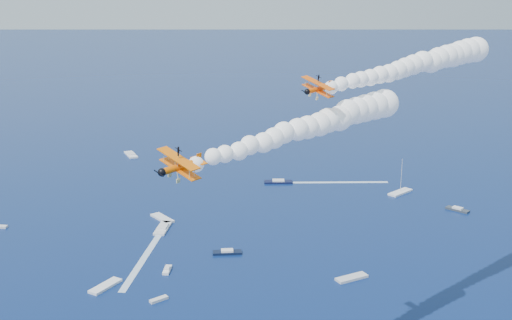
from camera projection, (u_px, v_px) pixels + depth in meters
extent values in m
cube|color=black|center=(278.00, 182.00, 253.86)|extent=(11.44, 4.85, 0.70)
cube|color=silver|center=(163.00, 228.00, 207.10)|extent=(6.28, 11.91, 0.70)
cube|color=silver|center=(352.00, 278.00, 172.90)|extent=(9.58, 5.87, 0.70)
cube|color=white|center=(162.00, 218.00, 215.57)|extent=(8.18, 10.69, 0.70)
cube|color=black|center=(227.00, 252.00, 188.75)|extent=(8.64, 3.24, 0.70)
cube|color=white|center=(400.00, 192.00, 241.67)|extent=(11.21, 9.43, 0.70)
cube|color=#313842|center=(458.00, 210.00, 223.56)|extent=(7.17, 7.82, 0.70)
cube|color=white|center=(105.00, 286.00, 168.27)|extent=(8.50, 9.51, 0.70)
cube|color=white|center=(131.00, 155.00, 292.84)|extent=(6.93, 12.28, 0.70)
cube|color=silver|center=(159.00, 299.00, 161.26)|extent=(4.89, 3.76, 0.70)
cube|color=white|center=(167.00, 270.00, 177.50)|extent=(2.78, 5.64, 0.70)
cube|color=white|center=(340.00, 182.00, 254.38)|extent=(37.97, 6.53, 0.04)
cube|color=white|center=(142.00, 261.00, 183.58)|extent=(11.14, 37.35, 0.04)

